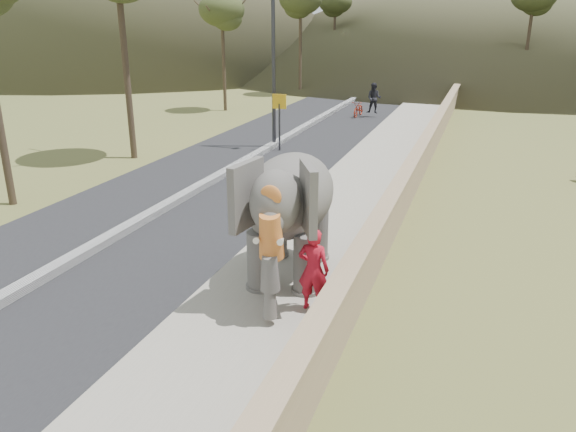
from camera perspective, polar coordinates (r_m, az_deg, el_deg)
The scene contains 11 objects.
ground at distance 9.04m, azimuth -9.09°, elevation -17.36°, with size 160.00×160.00×0.00m, color olive.
road at distance 19.20m, azimuth -8.30°, elevation 3.05°, with size 7.00×120.00×0.03m, color black.
median at distance 19.17m, azimuth -8.31°, elevation 3.32°, with size 0.35×120.00×0.22m, color black.
walkway at distance 17.51m, azimuth 6.40°, elevation 1.71°, with size 3.00×120.00×0.15m, color #9E9687.
parapet at distance 17.10m, azimuth 11.85°, elevation 2.64°, with size 0.30×120.00×1.10m, color tan.
lamppost at distance 24.27m, azimuth -0.79°, elevation 18.29°, with size 1.76×0.36×8.00m.
signboard at distance 23.87m, azimuth -0.88°, elevation 10.47°, with size 0.60×0.08×2.40m.
hill_far at distance 76.31m, azimuth 21.65°, elevation 19.44°, with size 80.00×80.00×14.00m, color brown.
elephant_and_man at distance 11.76m, azimuth 0.25°, elevation 0.28°, with size 2.52×4.06×2.75m.
motorcyclist at distance 32.84m, azimuth 7.96°, elevation 11.24°, with size 1.62×1.71×1.94m.
trees at distance 34.63m, azimuth 15.46°, elevation 16.35°, with size 47.76×43.91×8.89m.
Camera 1 is at (3.65, -6.28, 5.39)m, focal length 35.00 mm.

